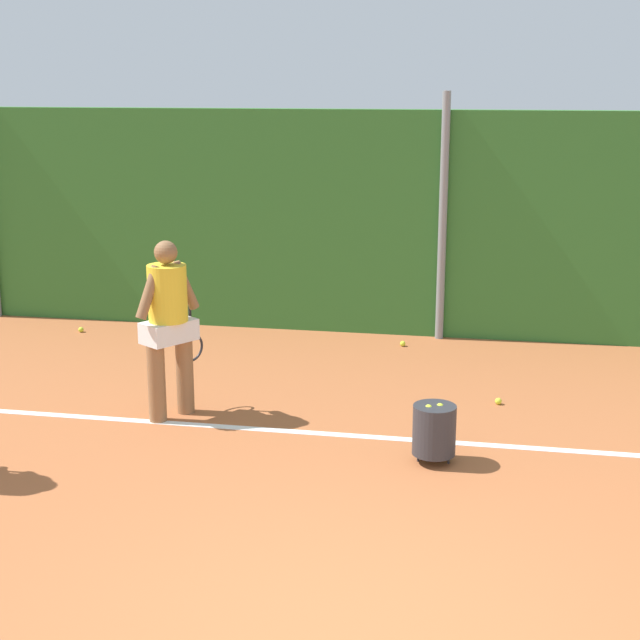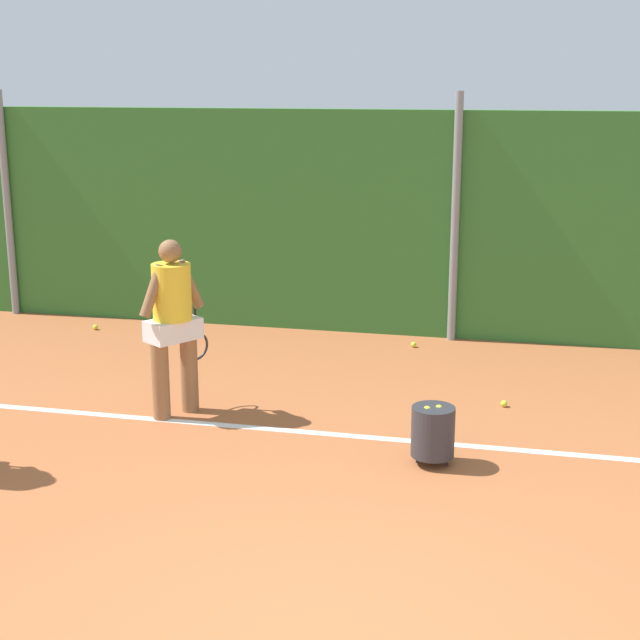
% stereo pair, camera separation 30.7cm
% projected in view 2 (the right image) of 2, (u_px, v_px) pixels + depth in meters
% --- Properties ---
extents(ground_plane, '(31.52, 31.52, 0.00)m').
position_uv_depth(ground_plane, '(391.00, 503.00, 7.12)').
color(ground_plane, '#A85B33').
extents(hedge_fence_backdrop, '(20.49, 0.25, 2.75)m').
position_uv_depth(hedge_fence_backdrop, '(456.00, 226.00, 11.39)').
color(hedge_fence_backdrop, '#33702D').
rests_on(hedge_fence_backdrop, ground_plane).
extents(fence_post_left, '(0.10, 0.10, 2.97)m').
position_uv_depth(fence_post_left, '(7.00, 204.00, 12.49)').
color(fence_post_left, gray).
rests_on(fence_post_left, ground_plane).
extents(fence_post_center, '(0.10, 0.10, 2.97)m').
position_uv_depth(fence_post_center, '(455.00, 219.00, 11.19)').
color(fence_post_center, gray).
rests_on(fence_post_center, ground_plane).
extents(court_baseline_paint, '(14.97, 0.10, 0.01)m').
position_uv_depth(court_baseline_paint, '(414.00, 441.00, 8.31)').
color(court_baseline_paint, white).
rests_on(court_baseline_paint, ground_plane).
extents(player_midcourt, '(0.51, 0.70, 1.68)m').
position_uv_depth(player_midcourt, '(173.00, 319.00, 8.76)').
color(player_midcourt, '#8C603D').
rests_on(player_midcourt, ground_plane).
extents(ball_hopper, '(0.36, 0.36, 0.51)m').
position_uv_depth(ball_hopper, '(433.00, 431.00, 7.76)').
color(ball_hopper, '#2D2D33').
rests_on(ball_hopper, ground_plane).
extents(tennis_ball_3, '(0.07, 0.07, 0.07)m').
position_uv_depth(tennis_ball_3, '(414.00, 345.00, 11.22)').
color(tennis_ball_3, '#CCDB33').
rests_on(tennis_ball_3, ground_plane).
extents(tennis_ball_4, '(0.07, 0.07, 0.07)m').
position_uv_depth(tennis_ball_4, '(95.00, 327.00, 12.00)').
color(tennis_ball_4, '#CCDB33').
rests_on(tennis_ball_4, ground_plane).
extents(tennis_ball_5, '(0.07, 0.07, 0.07)m').
position_uv_depth(tennis_ball_5, '(504.00, 404.00, 9.19)').
color(tennis_ball_5, '#CCDB33').
rests_on(tennis_ball_5, ground_plane).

